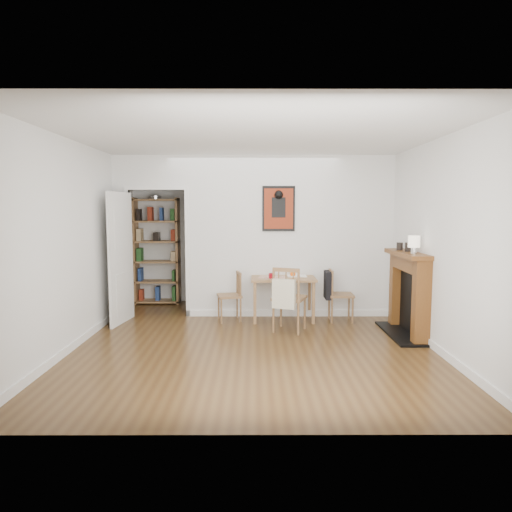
{
  "coord_description": "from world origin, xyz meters",
  "views": [
    {
      "loc": [
        0.02,
        -5.97,
        1.74
      ],
      "look_at": [
        0.04,
        0.6,
        1.07
      ],
      "focal_mm": 32.0,
      "sensor_mm": 36.0,
      "label": 1
    }
  ],
  "objects_px": {
    "chair_left": "(229,296)",
    "orange_fruit": "(293,274)",
    "mantel_lamp": "(414,243)",
    "ceramic_jar_b": "(400,246)",
    "chair_right": "(340,295)",
    "chair_front": "(289,298)",
    "bookshelf": "(157,252)",
    "notebook": "(297,276)",
    "dining_table": "(283,282)",
    "fireplace": "(409,291)",
    "red_glass": "(271,276)",
    "ceramic_jar_a": "(409,247)"
  },
  "relations": [
    {
      "from": "chair_front",
      "to": "mantel_lamp",
      "type": "distance_m",
      "value": 1.86
    },
    {
      "from": "mantel_lamp",
      "to": "ceramic_jar_b",
      "type": "distance_m",
      "value": 0.56
    },
    {
      "from": "red_glass",
      "to": "notebook",
      "type": "xyz_separation_m",
      "value": [
        0.42,
        0.21,
        -0.03
      ]
    },
    {
      "from": "chair_left",
      "to": "ceramic_jar_a",
      "type": "bearing_deg",
      "value": -16.56
    },
    {
      "from": "fireplace",
      "to": "orange_fruit",
      "type": "xyz_separation_m",
      "value": [
        -1.54,
        0.91,
        0.11
      ]
    },
    {
      "from": "dining_table",
      "to": "fireplace",
      "type": "distance_m",
      "value": 1.89
    },
    {
      "from": "dining_table",
      "to": "orange_fruit",
      "type": "xyz_separation_m",
      "value": [
        0.15,
        0.06,
        0.12
      ]
    },
    {
      "from": "chair_front",
      "to": "mantel_lamp",
      "type": "relative_size",
      "value": 3.9
    },
    {
      "from": "chair_left",
      "to": "orange_fruit",
      "type": "relative_size",
      "value": 9.04
    },
    {
      "from": "chair_front",
      "to": "red_glass",
      "type": "relative_size",
      "value": 11.52
    },
    {
      "from": "red_glass",
      "to": "orange_fruit",
      "type": "xyz_separation_m",
      "value": [
        0.36,
        0.18,
        0.0
      ]
    },
    {
      "from": "mantel_lamp",
      "to": "ceramic_jar_b",
      "type": "xyz_separation_m",
      "value": [
        -0.01,
        0.55,
        -0.09
      ]
    },
    {
      "from": "chair_left",
      "to": "mantel_lamp",
      "type": "relative_size",
      "value": 3.23
    },
    {
      "from": "ceramic_jar_b",
      "to": "ceramic_jar_a",
      "type": "bearing_deg",
      "value": -73.92
    },
    {
      "from": "red_glass",
      "to": "orange_fruit",
      "type": "relative_size",
      "value": 0.95
    },
    {
      "from": "red_glass",
      "to": "mantel_lamp",
      "type": "distance_m",
      "value": 2.18
    },
    {
      "from": "orange_fruit",
      "to": "chair_right",
      "type": "bearing_deg",
      "value": -12.06
    },
    {
      "from": "mantel_lamp",
      "to": "orange_fruit",
      "type": "bearing_deg",
      "value": 140.57
    },
    {
      "from": "chair_front",
      "to": "mantel_lamp",
      "type": "xyz_separation_m",
      "value": [
        1.58,
        -0.49,
        0.83
      ]
    },
    {
      "from": "bookshelf",
      "to": "ceramic_jar_a",
      "type": "relative_size",
      "value": 15.77
    },
    {
      "from": "red_glass",
      "to": "chair_front",
      "type": "bearing_deg",
      "value": -65.76
    },
    {
      "from": "bookshelf",
      "to": "chair_right",
      "type": "bearing_deg",
      "value": -24.09
    },
    {
      "from": "chair_left",
      "to": "mantel_lamp",
      "type": "xyz_separation_m",
      "value": [
        2.47,
        -1.1,
        0.92
      ]
    },
    {
      "from": "bookshelf",
      "to": "notebook",
      "type": "xyz_separation_m",
      "value": [
        2.47,
        -1.21,
        -0.27
      ]
    },
    {
      "from": "chair_left",
      "to": "chair_right",
      "type": "distance_m",
      "value": 1.72
    },
    {
      "from": "dining_table",
      "to": "chair_right",
      "type": "height_order",
      "value": "chair_right"
    },
    {
      "from": "dining_table",
      "to": "chair_right",
      "type": "bearing_deg",
      "value": -6.35
    },
    {
      "from": "chair_right",
      "to": "chair_front",
      "type": "height_order",
      "value": "chair_front"
    },
    {
      "from": "chair_left",
      "to": "orange_fruit",
      "type": "distance_m",
      "value": 1.06
    },
    {
      "from": "chair_left",
      "to": "chair_front",
      "type": "xyz_separation_m",
      "value": [
        0.89,
        -0.61,
        0.09
      ]
    },
    {
      "from": "bookshelf",
      "to": "mantel_lamp",
      "type": "distance_m",
      "value": 4.61
    },
    {
      "from": "notebook",
      "to": "mantel_lamp",
      "type": "xyz_separation_m",
      "value": [
        1.41,
        -1.24,
        0.62
      ]
    },
    {
      "from": "dining_table",
      "to": "notebook",
      "type": "height_order",
      "value": "notebook"
    },
    {
      "from": "chair_left",
      "to": "notebook",
      "type": "xyz_separation_m",
      "value": [
        1.07,
        0.15,
        0.3
      ]
    },
    {
      "from": "mantel_lamp",
      "to": "ceramic_jar_b",
      "type": "bearing_deg",
      "value": 90.95
    },
    {
      "from": "fireplace",
      "to": "red_glass",
      "type": "bearing_deg",
      "value": 158.96
    },
    {
      "from": "ceramic_jar_a",
      "to": "ceramic_jar_b",
      "type": "distance_m",
      "value": 0.21
    },
    {
      "from": "chair_left",
      "to": "red_glass",
      "type": "height_order",
      "value": "chair_left"
    },
    {
      "from": "chair_left",
      "to": "orange_fruit",
      "type": "bearing_deg",
      "value": 6.66
    },
    {
      "from": "mantel_lamp",
      "to": "bookshelf",
      "type": "bearing_deg",
      "value": 147.66
    },
    {
      "from": "bookshelf",
      "to": "ceramic_jar_a",
      "type": "height_order",
      "value": "bookshelf"
    },
    {
      "from": "orange_fruit",
      "to": "mantel_lamp",
      "type": "height_order",
      "value": "mantel_lamp"
    },
    {
      "from": "orange_fruit",
      "to": "mantel_lamp",
      "type": "relative_size",
      "value": 0.36
    },
    {
      "from": "bookshelf",
      "to": "orange_fruit",
      "type": "height_order",
      "value": "bookshelf"
    },
    {
      "from": "bookshelf",
      "to": "red_glass",
      "type": "distance_m",
      "value": 2.51
    },
    {
      "from": "red_glass",
      "to": "mantel_lamp",
      "type": "xyz_separation_m",
      "value": [
        1.83,
        -1.04,
        0.59
      ]
    },
    {
      "from": "fireplace",
      "to": "ceramic_jar_b",
      "type": "distance_m",
      "value": 0.65
    },
    {
      "from": "ceramic_jar_a",
      "to": "ceramic_jar_b",
      "type": "xyz_separation_m",
      "value": [
        -0.06,
        0.2,
        -0.01
      ]
    },
    {
      "from": "fireplace",
      "to": "chair_front",
      "type": "bearing_deg",
      "value": 173.65
    },
    {
      "from": "chair_front",
      "to": "fireplace",
      "type": "relative_size",
      "value": 0.75
    }
  ]
}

